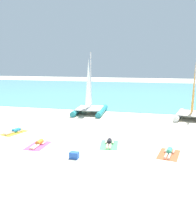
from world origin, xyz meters
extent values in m
plane|color=beige|center=(0.00, 10.00, 0.00)|extent=(120.00, 120.00, 0.00)
cube|color=#5BB2C1|center=(0.00, 31.54, 0.03)|extent=(120.00, 40.00, 0.05)
cylinder|color=teal|center=(-3.36, 10.13, 0.27)|extent=(0.90, 4.75, 0.54)
cylinder|color=teal|center=(-0.89, 10.32, 0.27)|extent=(0.90, 4.75, 0.54)
cube|color=silver|center=(-2.10, 10.00, 0.57)|extent=(2.70, 3.20, 0.07)
cylinder|color=silver|center=(-2.16, 10.67, 3.35)|extent=(0.11, 0.11, 5.63)
pyramid|color=white|center=(-2.07, 9.56, 3.19)|extent=(0.25, 2.47, 4.73)
cylinder|color=white|center=(6.66, 10.34, 0.26)|extent=(1.36, 4.48, 0.51)
cube|color=silver|center=(7.77, 9.91, 0.54)|extent=(2.85, 3.26, 0.06)
cylinder|color=silver|center=(7.89, 10.53, 3.17)|extent=(0.11, 0.11, 5.32)
pyramid|color=orange|center=(7.69, 9.50, 3.01)|extent=(0.51, 2.31, 4.47)
cube|color=yellow|center=(-5.59, 1.80, 0.01)|extent=(1.60, 2.14, 0.01)
cylinder|color=#268CCC|center=(-5.53, 1.99, 0.16)|extent=(0.46, 0.68, 0.30)
sphere|color=#D8AD84|center=(-5.41, 2.39, 0.16)|extent=(0.22, 0.22, 0.22)
cylinder|color=#D8AD84|center=(-5.80, 1.40, 0.08)|extent=(0.36, 0.79, 0.14)
cylinder|color=#D8AD84|center=(-5.63, 1.35, 0.08)|extent=(0.36, 0.79, 0.14)
cylinder|color=#D8AD84|center=(-5.69, 2.21, 0.07)|extent=(0.22, 0.46, 0.10)
cylinder|color=#D8AD84|center=(-5.27, 2.08, 0.07)|extent=(0.22, 0.46, 0.10)
cube|color=#D84C99|center=(-2.49, -0.37, 0.01)|extent=(1.13, 1.92, 0.01)
cylinder|color=orange|center=(-2.49, -0.17, 0.16)|extent=(0.31, 0.62, 0.30)
sphere|color=beige|center=(-2.50, 0.24, 0.16)|extent=(0.22, 0.22, 0.22)
cylinder|color=beige|center=(-2.58, -0.82, 0.08)|extent=(0.15, 0.78, 0.14)
cylinder|color=beige|center=(-2.40, -0.82, 0.08)|extent=(0.15, 0.78, 0.14)
cylinder|color=beige|center=(-2.72, -0.01, 0.07)|extent=(0.11, 0.45, 0.10)
cylinder|color=beige|center=(-2.28, -0.01, 0.07)|extent=(0.11, 0.45, 0.10)
cube|color=#4CB266|center=(1.83, 0.85, 0.01)|extent=(1.36, 2.04, 0.01)
cylinder|color=black|center=(1.81, 1.04, 0.16)|extent=(0.39, 0.66, 0.30)
sphere|color=beige|center=(1.75, 1.45, 0.16)|extent=(0.22, 0.22, 0.22)
cylinder|color=beige|center=(1.81, 0.39, 0.08)|extent=(0.25, 0.79, 0.14)
cylinder|color=beige|center=(1.99, 0.41, 0.08)|extent=(0.25, 0.79, 0.14)
cylinder|color=beige|center=(1.57, 1.17, 0.07)|extent=(0.16, 0.46, 0.10)
cylinder|color=beige|center=(2.00, 1.23, 0.07)|extent=(0.16, 0.46, 0.10)
cube|color=#EA5933|center=(5.46, 0.08, 0.01)|extent=(1.40, 2.06, 0.01)
cylinder|color=#3FB28C|center=(5.49, 0.28, 0.16)|extent=(0.40, 0.66, 0.30)
sphere|color=beige|center=(5.56, 0.68, 0.16)|extent=(0.22, 0.22, 0.22)
cylinder|color=beige|center=(5.30, -0.35, 0.08)|extent=(0.27, 0.79, 0.14)
cylinder|color=beige|center=(5.47, -0.38, 0.08)|extent=(0.27, 0.79, 0.14)
cylinder|color=beige|center=(5.30, 0.47, 0.07)|extent=(0.17, 0.46, 0.10)
cylinder|color=beige|center=(5.74, 0.40, 0.07)|extent=(0.17, 0.46, 0.10)
cube|color=blue|center=(0.43, -1.77, 0.18)|extent=(0.50, 0.36, 0.36)
camera|label=1|loc=(4.82, -13.73, 5.15)|focal=39.41mm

